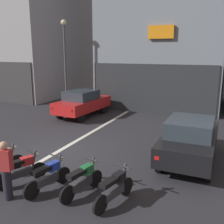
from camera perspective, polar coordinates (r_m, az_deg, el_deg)
ground_plane at (r=10.84m, az=-12.08°, el=-8.66°), size 120.00×120.00×0.00m
lane_centre_line at (r=15.82m, az=0.72°, el=-1.43°), size 0.20×18.00×0.01m
building_mid_block at (r=21.04m, az=12.15°, el=22.80°), size 8.46×7.84×15.29m
car_red_crossing_near at (r=16.33m, az=-6.47°, el=2.11°), size 2.05×4.21×1.64m
car_black_parked_kerbside at (r=9.87m, az=16.66°, el=-5.64°), size 1.77×4.11×1.64m
street_lamp at (r=18.14m, az=-10.27°, el=12.07°), size 0.36×0.36×6.01m
motorcycle_white_row_leftmost at (r=9.35m, az=-23.11°, el=-10.03°), size 0.58×1.64×0.98m
motorcycle_red_row_left_mid at (r=8.56m, az=-19.21°, el=-11.83°), size 0.77×1.55×0.98m
motorcycle_blue_row_centre at (r=7.95m, az=-13.77°, el=-13.46°), size 0.57×1.64×0.98m
motorcycle_green_row_right_mid at (r=7.58m, az=-6.48°, el=-14.49°), size 0.57×1.64×0.98m
motorcycle_black_row_rightmost at (r=7.13m, az=0.58°, el=-16.31°), size 0.58×1.64×0.98m
person_by_motorcycles at (r=7.69m, az=-22.18°, el=-11.72°), size 0.40×0.30×1.67m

